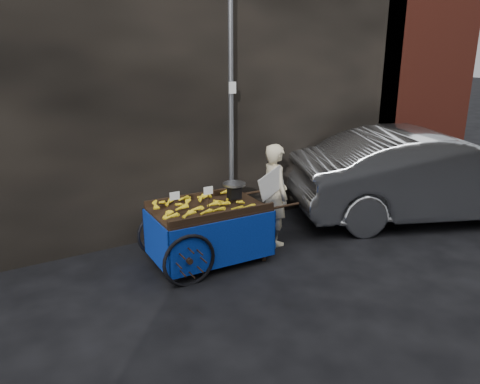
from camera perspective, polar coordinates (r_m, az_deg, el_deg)
ground at (r=6.93m, az=2.26°, el=-8.55°), size 80.00×80.00×0.00m
building_wall at (r=8.69m, az=-5.00°, el=13.89°), size 13.50×2.00×5.00m
street_pole at (r=7.56m, az=-1.10°, el=9.65°), size 0.12×0.10×4.00m
banana_cart at (r=6.69m, az=-4.24°, el=-2.68°), size 2.23×1.14×1.20m
vendor at (r=7.32m, az=4.30°, el=-0.30°), size 0.75×0.63×1.61m
plastic_bag at (r=7.11m, az=3.24°, el=-6.59°), size 0.31×0.25×0.28m
parked_car at (r=9.07m, az=22.05°, el=1.94°), size 5.16×3.48×1.61m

